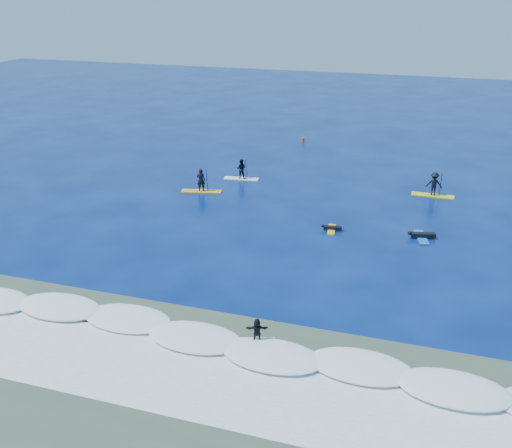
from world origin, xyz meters
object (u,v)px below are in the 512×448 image
(sup_paddler_right, at_px, (434,186))
(sup_paddler_center, at_px, (241,171))
(sup_paddler_left, at_px, (201,184))
(prone_paddler_far, at_px, (422,236))
(prone_paddler_near, at_px, (332,229))
(marker_buoy, at_px, (303,139))
(wave_surfer, at_px, (257,332))

(sup_paddler_right, bearing_deg, sup_paddler_center, -177.25)
(sup_paddler_left, distance_m, prone_paddler_far, 18.31)
(prone_paddler_near, bearing_deg, marker_buoy, 10.62)
(sup_paddler_center, height_order, wave_surfer, sup_paddler_center)
(sup_paddler_left, bearing_deg, prone_paddler_far, -25.17)
(sup_paddler_left, xyz_separation_m, marker_buoy, (4.46, 17.98, -0.40))
(sup_paddler_center, bearing_deg, marker_buoy, 73.36)
(sup_paddler_left, relative_size, marker_buoy, 4.55)
(marker_buoy, bearing_deg, wave_surfer, -80.30)
(sup_paddler_right, distance_m, marker_buoy, 19.23)
(sup_paddler_center, relative_size, sup_paddler_right, 0.93)
(wave_surfer, xyz_separation_m, marker_buoy, (-6.36, 37.21, -0.41))
(prone_paddler_near, height_order, prone_paddler_far, prone_paddler_far)
(sup_paddler_center, distance_m, marker_buoy, 14.08)
(marker_buoy, bearing_deg, sup_paddler_right, -43.70)
(sup_paddler_center, xyz_separation_m, prone_paddler_near, (9.65, -8.71, -0.67))
(sup_paddler_center, bearing_deg, prone_paddler_far, -34.48)
(sup_paddler_left, distance_m, sup_paddler_right, 18.95)
(wave_surfer, height_order, marker_buoy, wave_surfer)
(prone_paddler_far, distance_m, marker_buoy, 25.80)
(prone_paddler_near, bearing_deg, sup_paddler_center, 40.64)
(marker_buoy, bearing_deg, prone_paddler_far, -58.74)
(sup_paddler_center, relative_size, prone_paddler_far, 1.27)
(prone_paddler_far, bearing_deg, sup_paddler_center, 48.98)
(sup_paddler_center, xyz_separation_m, sup_paddler_right, (16.25, 0.59, 0.12))
(prone_paddler_near, xyz_separation_m, wave_surfer, (-0.94, -14.63, 0.60))
(wave_surfer, bearing_deg, sup_paddler_left, 101.09)
(sup_paddler_left, xyz_separation_m, sup_paddler_right, (18.35, 4.70, 0.19))
(sup_paddler_right, height_order, marker_buoy, sup_paddler_right)
(sup_paddler_right, xyz_separation_m, marker_buoy, (-13.90, 13.28, -0.59))
(wave_surfer, bearing_deg, prone_paddler_far, 46.87)
(sup_paddler_center, bearing_deg, prone_paddler_near, -49.08)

